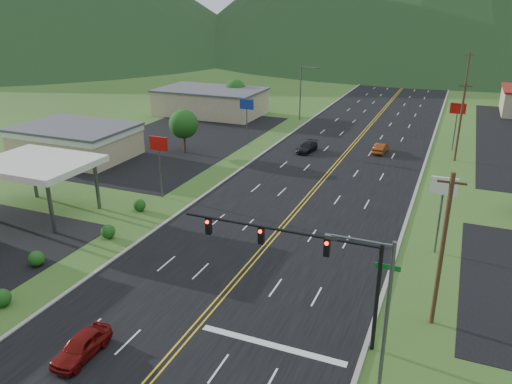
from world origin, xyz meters
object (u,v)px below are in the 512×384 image
at_px(streetlight_east, 380,313).
at_px(car_red_near, 82,346).
at_px(car_red_far, 381,148).
at_px(car_dark_mid, 307,147).
at_px(streetlight_west, 302,89).
at_px(traffic_signal, 309,255).
at_px(gas_canopy, 37,165).

distance_m(streetlight_east, car_red_near, 16.71).
distance_m(streetlight_east, car_red_far, 45.60).
relative_size(streetlight_east, car_dark_mid, 2.09).
height_order(streetlight_west, car_red_far, streetlight_west).
height_order(traffic_signal, streetlight_west, streetlight_west).
bearing_deg(car_red_near, streetlight_west, 95.80).
bearing_deg(car_red_near, gas_canopy, 138.56).
xyz_separation_m(streetlight_west, car_red_far, (15.89, -15.17, -4.52)).
height_order(gas_canopy, car_red_near, gas_canopy).
height_order(traffic_signal, streetlight_east, streetlight_east).
height_order(streetlight_east, streetlight_west, same).
bearing_deg(car_red_far, car_dark_mid, 24.43).
xyz_separation_m(traffic_signal, car_red_far, (-2.27, 40.84, -4.67)).
bearing_deg(streetlight_west, gas_canopy, -102.13).
distance_m(streetlight_west, car_red_near, 63.57).
xyz_separation_m(streetlight_east, streetlight_west, (-22.86, 60.00, 0.00)).
bearing_deg(streetlight_east, streetlight_west, 110.86).
xyz_separation_m(gas_canopy, car_red_near, (17.37, -15.02, -4.19)).
bearing_deg(car_dark_mid, car_red_near, -82.31).
distance_m(traffic_signal, car_red_near, 13.94).
relative_size(streetlight_west, car_red_far, 2.25).
relative_size(streetlight_east, gas_canopy, 0.90).
relative_size(streetlight_east, car_red_near, 2.25).
xyz_separation_m(traffic_signal, gas_canopy, (-28.48, 8.00, -0.46)).
height_order(streetlight_east, car_dark_mid, streetlight_east).
height_order(streetlight_east, gas_canopy, streetlight_east).
xyz_separation_m(traffic_signal, car_red_near, (-11.11, -7.02, -4.65)).
bearing_deg(car_red_far, traffic_signal, 97.69).
bearing_deg(streetlight_west, traffic_signal, -72.03).
distance_m(traffic_signal, gas_canopy, 29.59).
distance_m(traffic_signal, streetlight_east, 6.17).
relative_size(traffic_signal, car_red_near, 3.28).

